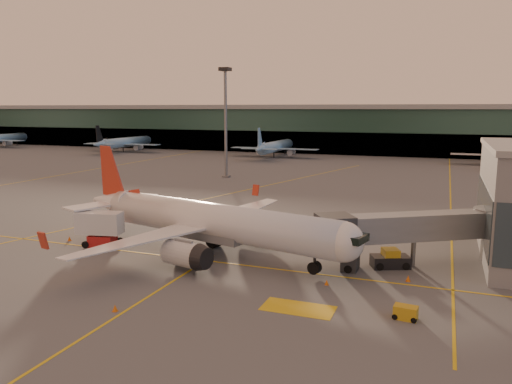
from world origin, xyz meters
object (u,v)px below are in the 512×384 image
(main_airplane, at_px, (206,221))
(catering_truck, at_px, (100,227))
(gpu_cart, at_px, (406,313))
(pushback_tug, at_px, (390,260))

(main_airplane, relative_size, catering_truck, 6.63)
(gpu_cart, xyz_separation_m, pushback_tug, (-2.51, 12.85, 0.28))
(gpu_cart, bearing_deg, main_airplane, 161.01)
(main_airplane, xyz_separation_m, gpu_cart, (22.52, -10.54, -3.23))
(pushback_tug, bearing_deg, catering_truck, 163.63)
(main_airplane, xyz_separation_m, pushback_tug, (20.01, 2.30, -2.95))
(main_airplane, distance_m, gpu_cart, 25.07)
(catering_truck, relative_size, pushback_tug, 1.32)
(gpu_cart, relative_size, pushback_tug, 0.45)
(catering_truck, height_order, pushback_tug, catering_truck)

